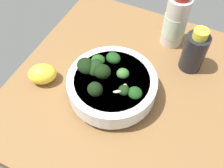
# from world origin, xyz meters

# --- Properties ---
(ground_plane) EXTENTS (0.58, 0.58, 0.05)m
(ground_plane) POSITION_xyz_m (0.00, 0.00, -0.02)
(ground_plane) COLOR brown
(bowl_of_broccoli) EXTENTS (0.20, 0.20, 0.10)m
(bowl_of_broccoli) POSITION_xyz_m (-0.04, -0.04, 0.04)
(bowl_of_broccoli) COLOR white
(bowl_of_broccoli) RESTS_ON ground_plane
(lemon_wedge) EXTENTS (0.09, 0.08, 0.05)m
(lemon_wedge) POSITION_xyz_m (-0.21, -0.08, 0.02)
(lemon_wedge) COLOR yellow
(lemon_wedge) RESTS_ON ground_plane
(bottle_tall) EXTENTS (0.06, 0.06, 0.15)m
(bottle_tall) POSITION_xyz_m (0.03, 0.19, 0.07)
(bottle_tall) COLOR beige
(bottle_tall) RESTS_ON ground_plane
(bottle_short) EXTENTS (0.06, 0.06, 0.12)m
(bottle_short) POSITION_xyz_m (0.11, 0.12, 0.05)
(bottle_short) COLOR black
(bottle_short) RESTS_ON ground_plane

